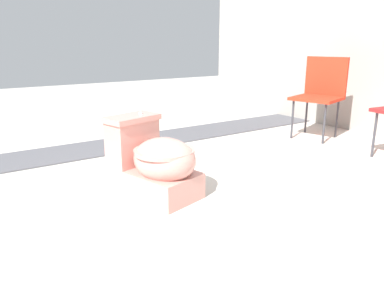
% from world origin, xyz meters
% --- Properties ---
extents(ground_plane, '(14.00, 14.00, 0.00)m').
position_xyz_m(ground_plane, '(0.00, 0.00, 0.00)').
color(ground_plane, '#B7B2A8').
extents(gravel_strip, '(0.56, 8.00, 0.01)m').
position_xyz_m(gravel_strip, '(-1.35, 0.50, 0.01)').
color(gravel_strip, '#4C4C51').
rests_on(gravel_strip, ground).
extents(toilet, '(0.70, 0.52, 0.52)m').
position_xyz_m(toilet, '(-0.07, 0.17, 0.22)').
color(toilet, tan).
rests_on(toilet, ground).
extents(folding_chair_left, '(0.54, 0.54, 0.83)m').
position_xyz_m(folding_chair_left, '(-0.52, 2.38, 0.51)').
color(folding_chair_left, red).
rests_on(folding_chair_left, ground).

